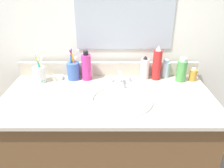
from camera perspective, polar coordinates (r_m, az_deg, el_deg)
The scene contains 16 objects.
vanity_cabinet at distance 1.42m, azimuth -0.89°, elevation -16.15°, with size 1.12×0.52×0.70m, color brown.
countertop at distance 1.20m, azimuth -1.02°, elevation -3.40°, with size 1.16×0.57×0.02m, color beige.
backsplash at distance 1.42m, azimuth -0.83°, elevation 4.04°, with size 1.16×0.02×0.09m, color beige.
back_wall at distance 1.53m, azimuth -0.77°, elevation 0.86°, with size 2.26×0.04×1.30m, color white.
mirror_panel at distance 1.36m, azimuth 3.57°, elevation 20.63°, with size 0.60×0.01×0.56m, color #B2BCC6.
sink_basin at distance 1.17m, azimuth 2.44°, elevation -5.51°, with size 0.34×0.34×0.11m.
faucet at distance 1.31m, azimuth 2.18°, elevation 1.16°, with size 0.16×0.10×0.08m.
bottle_toner_green at distance 1.40m, azimuth 17.92°, elevation 3.43°, with size 0.06×0.06×0.15m.
bottle_soap_pink at distance 1.36m, azimuth -6.61°, elevation 4.49°, with size 0.06×0.06×0.19m.
bottle_lotion_white at distance 1.38m, azimuth 8.72°, elevation 4.09°, with size 0.05×0.05×0.15m.
bottle_oil_amber at distance 1.44m, azimuth 20.63°, elevation 2.23°, with size 0.05×0.05×0.08m.
bottle_gel_clear at distance 1.43m, azimuth 13.96°, elevation 3.80°, with size 0.05×0.05×0.12m.
bottle_spray_red at distance 1.38m, azimuth 11.85°, elevation 5.13°, with size 0.05×0.05×0.22m.
cup_white_ceramic at distance 1.40m, azimuth -18.38°, elevation 2.59°, with size 0.07×0.08×0.18m.
cup_blue_plastic at distance 1.38m, azimuth -10.00°, elevation 3.61°, with size 0.08×0.08×0.20m.
soap_bar at distance 1.42m, azimuth -13.91°, elevation 1.68°, with size 0.06×0.04×0.02m, color white.
Camera 1 is at (0.02, -1.04, 1.31)m, focal length 34.80 mm.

